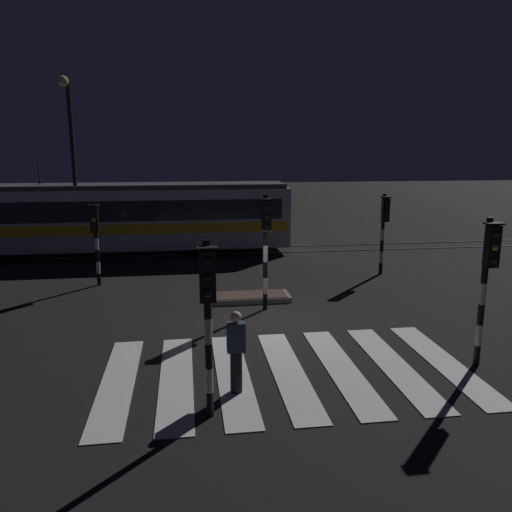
{
  "coord_description": "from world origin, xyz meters",
  "views": [
    {
      "loc": [
        -2.13,
        -13.17,
        4.8
      ],
      "look_at": [
        0.09,
        2.64,
        1.4
      ],
      "focal_mm": 35.33,
      "sensor_mm": 36.0,
      "label": 1
    }
  ],
  "objects": [
    {
      "name": "ground_plane",
      "position": [
        0.0,
        0.0,
        0.0
      ],
      "size": [
        120.0,
        120.0,
        0.0
      ],
      "primitive_type": "plane",
      "color": "black"
    },
    {
      "name": "rail_near",
      "position": [
        0.0,
        9.71,
        0.01
      ],
      "size": [
        80.0,
        0.12,
        0.03
      ],
      "primitive_type": "cube",
      "color": "#59595E",
      "rests_on": "ground"
    },
    {
      "name": "rail_far",
      "position": [
        0.0,
        11.15,
        0.01
      ],
      "size": [
        80.0,
        0.12,
        0.03
      ],
      "primitive_type": "cube",
      "color": "#59595E",
      "rests_on": "ground"
    },
    {
      "name": "crosswalk_zebra",
      "position": [
        0.0,
        -3.1,
        0.01
      ],
      "size": [
        7.99,
        4.56,
        0.02
      ],
      "color": "silver",
      "rests_on": "ground"
    },
    {
      "name": "traffic_island",
      "position": [
        -0.13,
        2.43,
        0.09
      ],
      "size": [
        2.57,
        1.06,
        0.18
      ],
      "color": "slate",
      "rests_on": "ground"
    },
    {
      "name": "traffic_light_corner_near_right",
      "position": [
        4.29,
        -3.42,
        2.23
      ],
      "size": [
        0.36,
        0.42,
        3.38
      ],
      "color": "black",
      "rests_on": "ground"
    },
    {
      "name": "traffic_light_corner_far_left",
      "position": [
        -5.29,
        4.88,
        1.98
      ],
      "size": [
        0.36,
        0.42,
        3.01
      ],
      "color": "black",
      "rests_on": "ground"
    },
    {
      "name": "traffic_light_kerb_mid_left",
      "position": [
        -1.79,
        -4.78,
        2.17
      ],
      "size": [
        0.36,
        0.42,
        3.29
      ],
      "color": "black",
      "rests_on": "ground"
    },
    {
      "name": "traffic_light_corner_far_right",
      "position": [
        5.36,
        5.02,
        2.07
      ],
      "size": [
        0.36,
        0.42,
        3.14
      ],
      "color": "black",
      "rests_on": "ground"
    },
    {
      "name": "traffic_light_median_centre",
      "position": [
        0.19,
        1.28,
        2.3
      ],
      "size": [
        0.36,
        0.42,
        3.49
      ],
      "color": "black",
      "rests_on": "ground"
    },
    {
      "name": "street_lamp_trackside_left",
      "position": [
        -6.82,
        9.33,
        4.81
      ],
      "size": [
        0.44,
        1.21,
        7.66
      ],
      "color": "black",
      "rests_on": "ground"
    },
    {
      "name": "tram",
      "position": [
        -5.93,
        10.43,
        1.75
      ],
      "size": [
        17.27,
        2.58,
        4.15
      ],
      "color": "silver",
      "rests_on": "ground"
    },
    {
      "name": "pedestrian_waiting_at_kerb",
      "position": [
        -1.22,
        -3.86,
        0.88
      ],
      "size": [
        0.36,
        0.24,
        1.71
      ],
      "color": "black",
      "rests_on": "ground"
    }
  ]
}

